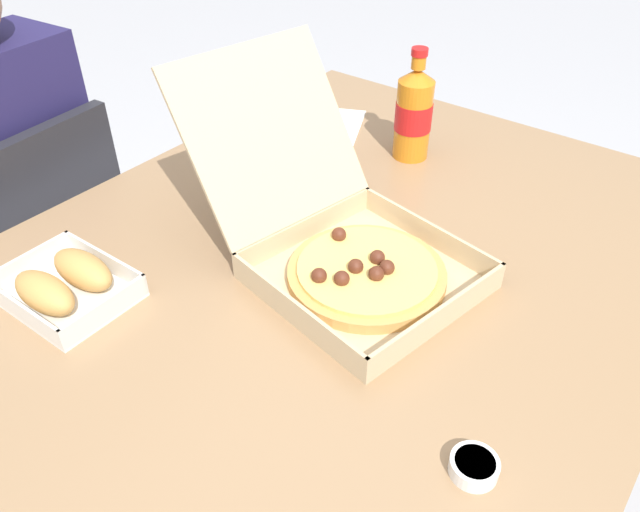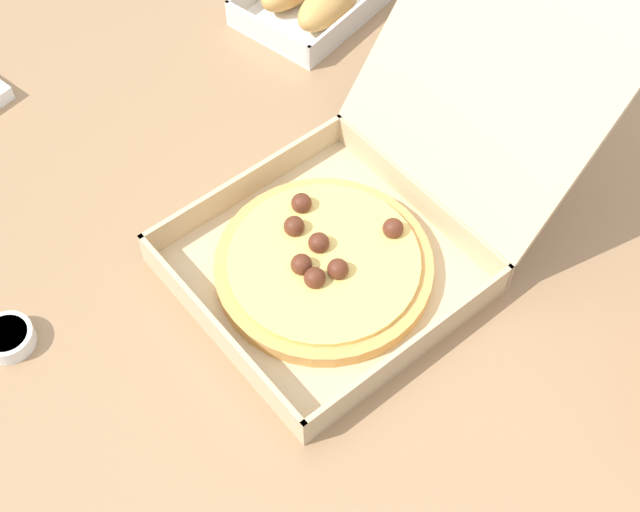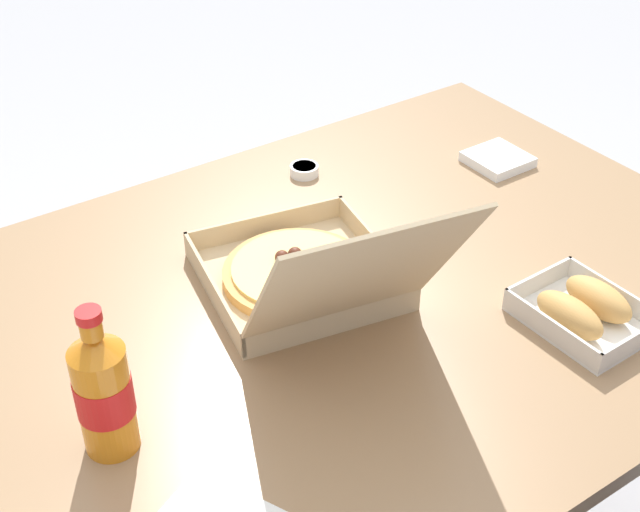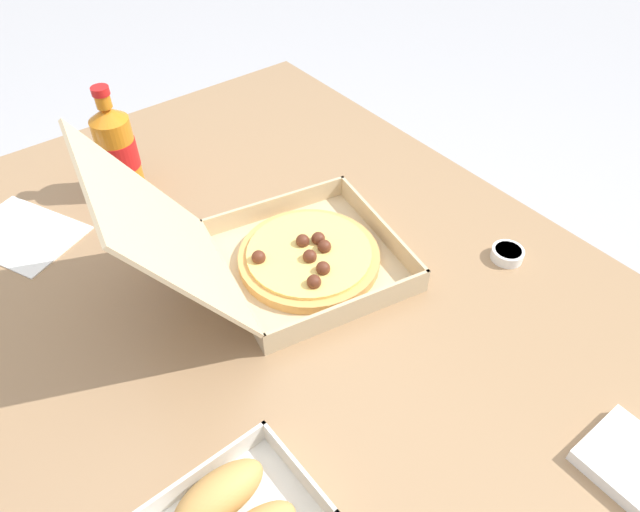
% 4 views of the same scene
% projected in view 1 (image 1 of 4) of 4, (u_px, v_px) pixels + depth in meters
% --- Properties ---
extents(dining_table, '(1.42, 1.00, 0.74)m').
position_uv_depth(dining_table, '(317.00, 308.00, 1.01)').
color(dining_table, '#997551').
rests_on(dining_table, ground_plane).
extents(chair, '(0.44, 0.44, 0.83)m').
position_uv_depth(chair, '(36.00, 261.00, 1.42)').
color(chair, '#232328').
rests_on(chair, ground_plane).
extents(pizza_box_open, '(0.37, 0.50, 0.29)m').
position_uv_depth(pizza_box_open, '(348.00, 247.00, 0.96)').
color(pizza_box_open, tan).
rests_on(pizza_box_open, dining_table).
extents(bread_side_box, '(0.15, 0.19, 0.06)m').
position_uv_depth(bread_side_box, '(65.00, 284.00, 0.92)').
color(bread_side_box, white).
rests_on(bread_side_box, dining_table).
extents(cola_bottle, '(0.07, 0.07, 0.22)m').
position_uv_depth(cola_bottle, '(414.00, 113.00, 1.23)').
color(cola_bottle, orange).
rests_on(cola_bottle, dining_table).
extents(paper_menu, '(0.25, 0.23, 0.00)m').
position_uv_depth(paper_menu, '(326.00, 128.00, 1.38)').
color(paper_menu, white).
rests_on(paper_menu, dining_table).
extents(dipping_sauce_cup, '(0.06, 0.06, 0.02)m').
position_uv_depth(dipping_sauce_cup, '(474.00, 466.00, 0.69)').
color(dipping_sauce_cup, white).
rests_on(dipping_sauce_cup, dining_table).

